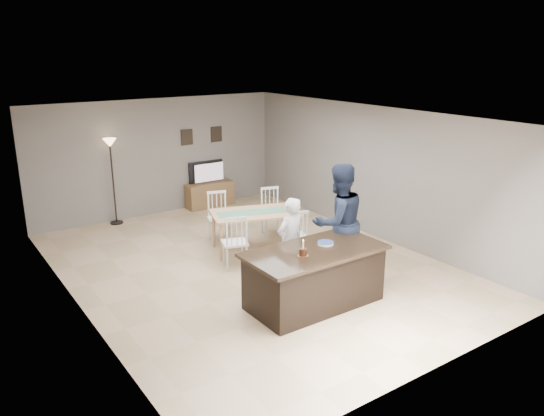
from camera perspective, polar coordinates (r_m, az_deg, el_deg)
floor at (r=9.68m, az=-2.28°, el=-6.25°), size 8.00×8.00×0.00m
room_shell at (r=9.15m, az=-2.40°, el=3.45°), size 8.00×8.00×8.00m
kitchen_island at (r=8.16m, az=4.57°, el=-7.39°), size 2.15×1.10×0.90m
tv_console at (r=13.24m, az=-6.71°, el=1.43°), size 1.20×0.40×0.60m
television at (r=13.16m, az=-6.94°, el=3.86°), size 0.91×0.12×0.53m
tv_screen_glow at (r=13.09m, az=-6.77°, el=3.83°), size 0.78×0.00×0.78m
picture_frames at (r=13.09m, az=-7.55°, el=7.73°), size 1.10×0.02×0.38m
doorway at (r=6.07m, az=-14.73°, el=-8.46°), size 0.00×2.10×2.65m
woman at (r=8.70m, az=1.99°, el=-3.66°), size 0.59×0.42×1.50m
man at (r=8.93m, az=7.15°, el=-1.53°), size 1.06×0.87×2.00m
birthday_cake at (r=7.73m, az=3.35°, el=-4.73°), size 0.16×0.16×0.25m
plate_stack at (r=8.20m, az=5.78°, el=-3.78°), size 0.25×0.25×0.04m
dining_table at (r=10.22m, az=-1.86°, el=-1.15°), size 2.06×2.25×1.00m
floor_lamp at (r=12.09m, az=-16.93°, el=5.15°), size 0.29×0.29×1.92m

